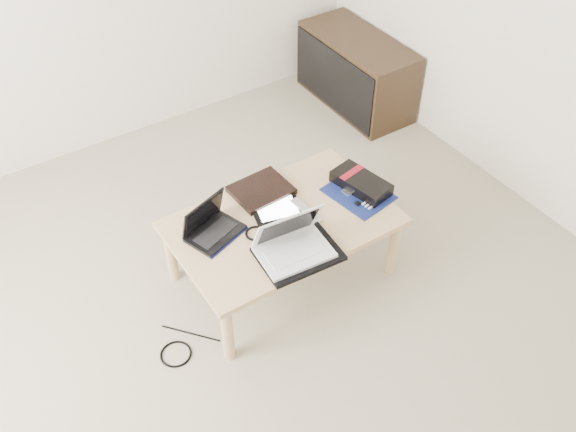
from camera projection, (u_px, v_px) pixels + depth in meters
ground at (245, 354)px, 3.10m from camera, size 4.00×4.00×0.00m
room_shell at (219, 36)px, 1.95m from camera, size 4.20×4.20×2.70m
coffee_table at (283, 228)px, 3.23m from camera, size 1.10×0.70×0.40m
media_cabinet at (355, 72)px, 4.52m from camera, size 0.41×0.90×0.50m
book at (261, 190)px, 3.35m from camera, size 0.30×0.26×0.03m
netbook at (212, 227)px, 3.11m from camera, size 0.31×0.27×0.19m
tablet at (277, 209)px, 3.25m from camera, size 0.29×0.25×0.01m
remote at (306, 211)px, 3.24m from camera, size 0.06×0.22×0.02m
neoprene_sleeve at (298, 254)px, 3.02m from camera, size 0.40×0.30×0.02m
white_laptop at (292, 243)px, 2.99m from camera, size 0.36×0.27×0.23m
motherboard at (359, 193)px, 3.34m from camera, size 0.31×0.36×0.02m
gpu_box at (361, 183)px, 3.36m from camera, size 0.21×0.34×0.07m
cable_coil at (255, 233)px, 3.13m from camera, size 0.12×0.12×0.01m
floor_cable_coil at (176, 354)px, 3.10m from camera, size 0.19×0.19×0.01m
floor_cable_trail at (191, 333)px, 3.19m from camera, size 0.21×0.24×0.01m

